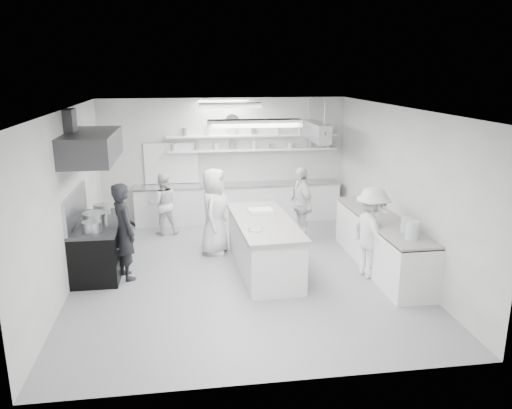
{
  "coord_description": "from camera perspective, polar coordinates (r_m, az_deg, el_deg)",
  "views": [
    {
      "loc": [
        -0.98,
        -8.67,
        3.66
      ],
      "look_at": [
        0.37,
        0.6,
        1.11
      ],
      "focal_mm": 34.99,
      "sensor_mm": 36.0,
      "label": 1
    }
  ],
  "objects": [
    {
      "name": "exhaust_hood",
      "position": [
        9.3,
        -18.32,
        6.34
      ],
      "size": [
        0.85,
        2.0,
        0.5
      ],
      "primitive_type": "cube",
      "color": "#39393D",
      "rests_on": "wall_left"
    },
    {
      "name": "light_fixture_rear",
      "position": [
        10.54,
        -2.97,
        11.27
      ],
      "size": [
        1.3,
        0.25,
        0.1
      ],
      "primitive_type": "cube",
      "color": "white",
      "rests_on": "ceiling"
    },
    {
      "name": "pass_through_window",
      "position": [
        12.35,
        -9.65,
        4.69
      ],
      "size": [
        1.3,
        0.04,
        1.0
      ],
      "primitive_type": "cube",
      "color": "black",
      "rests_on": "wall_back"
    },
    {
      "name": "cook_back",
      "position": [
        11.51,
        -10.58,
        0.07
      ],
      "size": [
        0.72,
        0.58,
        1.41
      ],
      "primitive_type": "imported",
      "rotation": [
        0.0,
        0.0,
        -3.07
      ],
      "color": "silver",
      "rests_on": "floor"
    },
    {
      "name": "wall_back",
      "position": [
        12.4,
        -3.62,
        5.14
      ],
      "size": [
        6.0,
        0.04,
        3.0
      ],
      "primitive_type": "cube",
      "color": "silver",
      "rests_on": "floor"
    },
    {
      "name": "wall_clock",
      "position": [
        12.25,
        -2.73,
        9.52
      ],
      "size": [
        0.32,
        0.05,
        0.32
      ],
      "primitive_type": "cylinder",
      "rotation": [
        1.57,
        0.0,
        0.0
      ],
      "color": "silver",
      "rests_on": "wall_back"
    },
    {
      "name": "bowl_right",
      "position": [
        9.94,
        14.06,
        -0.98
      ],
      "size": [
        0.26,
        0.26,
        0.05
      ],
      "primitive_type": "imported",
      "rotation": [
        0.0,
        0.0,
        0.23
      ],
      "color": "white",
      "rests_on": "right_counter"
    },
    {
      "name": "ceiling",
      "position": [
        8.75,
        -1.84,
        10.93
      ],
      "size": [
        6.0,
        7.0,
        0.02
      ],
      "primitive_type": "cube",
      "color": "white",
      "rests_on": "wall_back"
    },
    {
      "name": "wall_front",
      "position": [
        5.69,
        2.3,
        -7.15
      ],
      "size": [
        6.0,
        0.04,
        3.0
      ],
      "primitive_type": "cube",
      "color": "silver",
      "rests_on": "floor"
    },
    {
      "name": "stove_pot",
      "position": [
        9.34,
        -17.91,
        -1.75
      ],
      "size": [
        0.42,
        0.42,
        0.29
      ],
      "primitive_type": "cylinder",
      "color": "#A8AAAE",
      "rests_on": "stove"
    },
    {
      "name": "wall_right",
      "position": [
        9.78,
        15.99,
        1.85
      ],
      "size": [
        0.04,
        7.0,
        3.0
      ],
      "primitive_type": "cube",
      "color": "silver",
      "rests_on": "floor"
    },
    {
      "name": "stove",
      "position": [
        9.76,
        -17.4,
        -4.74
      ],
      "size": [
        0.8,
        1.8,
        0.9
      ],
      "primitive_type": "cube",
      "color": "black",
      "rests_on": "floor"
    },
    {
      "name": "light_fixture_front",
      "position": [
        6.97,
        -0.15,
        9.27
      ],
      "size": [
        1.3,
        0.25,
        0.1
      ],
      "primitive_type": "cube",
      "color": "white",
      "rests_on": "ceiling"
    },
    {
      "name": "wall_left",
      "position": [
        9.16,
        -20.75,
        0.56
      ],
      "size": [
        0.04,
        7.0,
        3.0
      ],
      "primitive_type": "cube",
      "color": "silver",
      "rests_on": "floor"
    },
    {
      "name": "right_counter",
      "position": [
        9.75,
        14.14,
        -4.38
      ],
      "size": [
        0.74,
        3.3,
        0.94
      ],
      "primitive_type": "cube",
      "color": "white",
      "rests_on": "floor"
    },
    {
      "name": "cook_right",
      "position": [
        9.18,
        13.08,
        -3.15
      ],
      "size": [
        0.8,
        1.17,
        1.66
      ],
      "primitive_type": "imported",
      "rotation": [
        0.0,
        0.0,
        1.75
      ],
      "color": "silver",
      "rests_on": "floor"
    },
    {
      "name": "floor",
      "position": [
        9.46,
        -1.69,
        -7.62
      ],
      "size": [
        6.0,
        7.0,
        0.02
      ],
      "primitive_type": "cube",
      "color": "#9897A1",
      "rests_on": "ground"
    },
    {
      "name": "cook_stove",
      "position": [
        9.17,
        -14.82,
        -2.99
      ],
      "size": [
        0.65,
        0.76,
        1.76
      ],
      "primitive_type": "imported",
      "rotation": [
        0.0,
        0.0,
        2.0
      ],
      "color": "black",
      "rests_on": "floor"
    },
    {
      "name": "bowl_island_b",
      "position": [
        9.44,
        1.58,
        -1.4
      ],
      "size": [
        0.21,
        0.21,
        0.06
      ],
      "primitive_type": "imported",
      "rotation": [
        0.0,
        0.0,
        -0.23
      ],
      "color": "white",
      "rests_on": "prep_island"
    },
    {
      "name": "shelf_lower",
      "position": [
        12.3,
        -0.32,
        6.28
      ],
      "size": [
        4.2,
        0.26,
        0.04
      ],
      "primitive_type": "cube",
      "color": "white",
      "rests_on": "wall_back"
    },
    {
      "name": "cook_island_right",
      "position": [
        10.87,
        5.14,
        0.01
      ],
      "size": [
        0.57,
        1.02,
        1.65
      ],
      "primitive_type": "imported",
      "rotation": [
        0.0,
        0.0,
        -1.38
      ],
      "color": "silver",
      "rests_on": "floor"
    },
    {
      "name": "back_counter",
      "position": [
        12.36,
        -2.04,
        0.19
      ],
      "size": [
        5.0,
        0.6,
        0.92
      ],
      "primitive_type": "cube",
      "color": "white",
      "rests_on": "floor"
    },
    {
      "name": "pot_rack",
      "position": [
        11.54,
        6.83,
        8.33
      ],
      "size": [
        0.3,
        1.6,
        0.4
      ],
      "primitive_type": "cube",
      "color": "#A8AAAE",
      "rests_on": "ceiling"
    },
    {
      "name": "shelf_upper",
      "position": [
        12.25,
        -0.32,
        7.89
      ],
      "size": [
        4.2,
        0.26,
        0.04
      ],
      "primitive_type": "cube",
      "color": "white",
      "rests_on": "wall_back"
    },
    {
      "name": "bowl_island_a",
      "position": [
        8.6,
        -0.06,
        -3.05
      ],
      "size": [
        0.32,
        0.32,
        0.06
      ],
      "primitive_type": "imported",
      "rotation": [
        0.0,
        0.0,
        -0.32
      ],
      "color": "#A8AAAE",
      "rests_on": "prep_island"
    },
    {
      "name": "cook_island_left",
      "position": [
        10.11,
        -4.79,
        -0.79
      ],
      "size": [
        0.79,
        0.99,
        1.77
      ],
      "primitive_type": "imported",
      "rotation": [
        0.0,
        0.0,
        1.27
      ],
      "color": "silver",
      "rests_on": "floor"
    },
    {
      "name": "prep_island",
      "position": [
        9.33,
        0.9,
        -4.81
      ],
      "size": [
        1.07,
        2.58,
        0.94
      ],
      "primitive_type": "cube",
      "rotation": [
        0.0,
        0.0,
        0.05
      ],
      "color": "white",
      "rests_on": "floor"
    }
  ]
}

